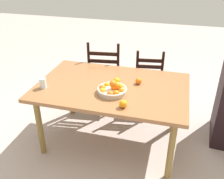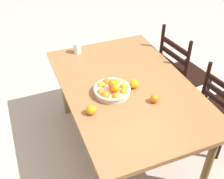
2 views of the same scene
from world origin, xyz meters
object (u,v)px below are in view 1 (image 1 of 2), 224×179
object	(u,v)px
chair_by_cabinet	(105,76)
fruit_bowl	(112,89)
drinking_glass	(43,83)
orange_loose_1	(139,81)
orange_loose_2	(123,104)
orange_loose_0	(117,81)
dining_table	(112,91)
chair_near_window	(148,80)

from	to	relation	value
chair_by_cabinet	fruit_bowl	bearing A→B (deg)	103.10
drinking_glass	orange_loose_1	bearing A→B (deg)	20.11
chair_by_cabinet	orange_loose_2	world-z (taller)	chair_by_cabinet
orange_loose_0	drinking_glass	size ratio (longest dim) A/B	0.70
fruit_bowl	dining_table	bearing A→B (deg)	106.10
fruit_bowl	orange_loose_1	xyz separation A→B (m)	(0.23, 0.28, -0.01)
chair_near_window	dining_table	bearing A→B (deg)	61.90
orange_loose_0	orange_loose_2	bearing A→B (deg)	-68.38
fruit_bowl	orange_loose_2	distance (m)	0.29
dining_table	orange_loose_1	distance (m)	0.32
orange_loose_0	orange_loose_1	bearing A→B (deg)	16.95
orange_loose_1	orange_loose_2	distance (m)	0.52
dining_table	orange_loose_0	distance (m)	0.13
orange_loose_1	orange_loose_2	bearing A→B (deg)	-96.14
orange_loose_0	orange_loose_1	size ratio (longest dim) A/B	1.11
chair_by_cabinet	orange_loose_0	bearing A→B (deg)	107.80
orange_loose_1	dining_table	bearing A→B (deg)	-157.52
orange_loose_2	fruit_bowl	bearing A→B (deg)	125.50
chair_by_cabinet	orange_loose_1	size ratio (longest dim) A/B	14.45
orange_loose_0	dining_table	bearing A→B (deg)	-134.22
dining_table	chair_near_window	xyz separation A→B (m)	(0.30, 0.86, -0.24)
orange_loose_2	drinking_glass	bearing A→B (deg)	170.21
fruit_bowl	orange_loose_1	distance (m)	0.36
dining_table	drinking_glass	distance (m)	0.76
orange_loose_0	drinking_glass	world-z (taller)	drinking_glass
dining_table	chair_near_window	size ratio (longest dim) A/B	1.78
orange_loose_1	drinking_glass	bearing A→B (deg)	-159.89
dining_table	chair_by_cabinet	size ratio (longest dim) A/B	1.63
fruit_bowl	orange_loose_1	world-z (taller)	fruit_bowl
orange_loose_0	orange_loose_1	distance (m)	0.24
fruit_bowl	drinking_glass	bearing A→B (deg)	-173.92
chair_by_cabinet	orange_loose_1	xyz separation A→B (m)	(0.59, -0.68, 0.32)
dining_table	chair_near_window	world-z (taller)	chair_near_window
dining_table	orange_loose_0	bearing A→B (deg)	45.78
dining_table	orange_loose_2	bearing A→B (deg)	-61.62
dining_table	orange_loose_0	world-z (taller)	orange_loose_0
chair_near_window	orange_loose_1	size ratio (longest dim) A/B	13.20
chair_by_cabinet	drinking_glass	bearing A→B (deg)	61.70
orange_loose_1	drinking_glass	distance (m)	1.04
chair_near_window	orange_loose_2	world-z (taller)	chair_near_window
orange_loose_0	orange_loose_2	xyz separation A→B (m)	(0.18, -0.45, -0.00)
drinking_glass	chair_near_window	bearing A→B (deg)	47.76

